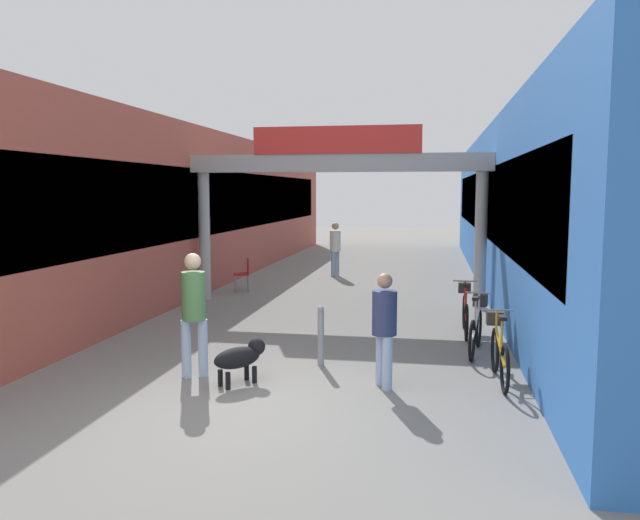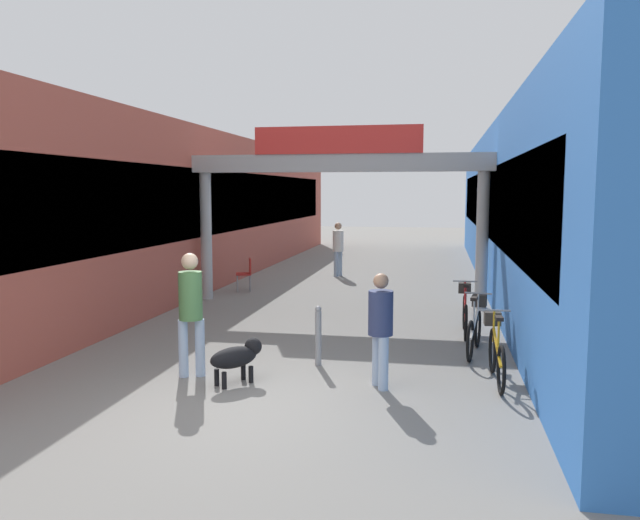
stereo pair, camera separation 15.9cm
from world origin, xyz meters
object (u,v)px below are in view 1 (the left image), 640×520
(bollard_post_metal, at_px, (321,335))
(bicycle_silver_second, at_px, (476,327))
(pedestrian_carrying_crate, at_px, (335,246))
(bicycle_orange_nearest, at_px, (499,350))
(pedestrian_with_dog, at_px, (194,306))
(dog_on_leash, at_px, (241,357))
(bicycle_red_third, at_px, (465,310))
(pedestrian_companion, at_px, (384,323))
(cafe_chair_red_nearer, at_px, (244,271))

(bollard_post_metal, bearing_deg, bicycle_silver_second, 27.08)
(pedestrian_carrying_crate, distance_m, bicycle_orange_nearest, 11.19)
(pedestrian_with_dog, distance_m, dog_on_leash, 1.03)
(dog_on_leash, xyz_separation_m, bicycle_red_third, (3.26, 3.77, 0.05))
(pedestrian_companion, bearing_deg, dog_on_leash, -174.58)
(dog_on_leash, relative_size, bicycle_orange_nearest, 0.49)
(pedestrian_carrying_crate, xyz_separation_m, dog_on_leash, (0.40, -11.25, -0.60))
(bicycle_orange_nearest, bearing_deg, pedestrian_companion, -158.69)
(pedestrian_companion, distance_m, bollard_post_metal, 1.46)
(pedestrian_carrying_crate, xyz_separation_m, bicycle_red_third, (3.66, -7.48, -0.54))
(pedestrian_companion, bearing_deg, bollard_post_metal, 138.56)
(pedestrian_carrying_crate, xyz_separation_m, cafe_chair_red_nearer, (-1.96, -3.40, -0.44))
(bicycle_red_third, bearing_deg, pedestrian_companion, -109.51)
(dog_on_leash, relative_size, cafe_chair_red_nearer, 0.92)
(pedestrian_with_dog, distance_m, bollard_post_metal, 2.02)
(bicycle_silver_second, bearing_deg, bollard_post_metal, -152.92)
(bicycle_orange_nearest, xyz_separation_m, bicycle_red_third, (-0.32, 2.97, 0.00))
(bicycle_red_third, xyz_separation_m, bollard_post_metal, (-2.32, -2.66, 0.04))
(pedestrian_with_dog, xyz_separation_m, dog_on_leash, (0.76, -0.18, -0.66))
(bollard_post_metal, bearing_deg, pedestrian_with_dog, -151.24)
(bicycle_silver_second, distance_m, bollard_post_metal, 2.73)
(dog_on_leash, bearing_deg, bicycle_orange_nearest, 12.74)
(pedestrian_carrying_crate, height_order, bicycle_red_third, pedestrian_carrying_crate)
(dog_on_leash, distance_m, bicycle_orange_nearest, 3.67)
(pedestrian_companion, relative_size, pedestrian_carrying_crate, 0.93)
(bicycle_red_third, distance_m, bollard_post_metal, 3.53)
(pedestrian_companion, height_order, dog_on_leash, pedestrian_companion)
(pedestrian_carrying_crate, height_order, bollard_post_metal, pedestrian_carrying_crate)
(dog_on_leash, xyz_separation_m, bollard_post_metal, (0.94, 1.11, 0.09))
(pedestrian_carrying_crate, xyz_separation_m, bicycle_orange_nearest, (3.98, -10.44, -0.54))
(pedestrian_companion, relative_size, bicycle_silver_second, 0.95)
(pedestrian_carrying_crate, distance_m, bollard_post_metal, 10.24)
(bicycle_silver_second, bearing_deg, bicycle_orange_nearest, -82.40)
(bicycle_orange_nearest, distance_m, bollard_post_metal, 2.66)
(bicycle_silver_second, relative_size, bollard_post_metal, 1.79)
(pedestrian_companion, xyz_separation_m, bicycle_red_third, (1.27, 3.59, -0.46))
(pedestrian_carrying_crate, bearing_deg, pedestrian_with_dog, -91.85)
(pedestrian_with_dog, xyz_separation_m, cafe_chair_red_nearer, (-1.60, 7.67, -0.51))
(pedestrian_carrying_crate, relative_size, bicycle_red_third, 1.01)
(bicycle_silver_second, relative_size, cafe_chair_red_nearer, 1.88)
(pedestrian_with_dog, height_order, bicycle_silver_second, pedestrian_with_dog)
(pedestrian_with_dog, height_order, bicycle_orange_nearest, pedestrian_with_dog)
(pedestrian_companion, distance_m, bicycle_silver_second, 2.61)
(pedestrian_companion, distance_m, pedestrian_carrying_crate, 11.32)
(pedestrian_companion, bearing_deg, bicycle_red_third, 70.49)
(pedestrian_with_dog, relative_size, pedestrian_companion, 1.14)
(pedestrian_companion, distance_m, bicycle_red_third, 3.83)
(pedestrian_with_dog, bearing_deg, bicycle_silver_second, 27.78)
(pedestrian_carrying_crate, xyz_separation_m, bicycle_silver_second, (3.77, -8.90, -0.54))
(pedestrian_carrying_crate, bearing_deg, bicycle_silver_second, -67.02)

